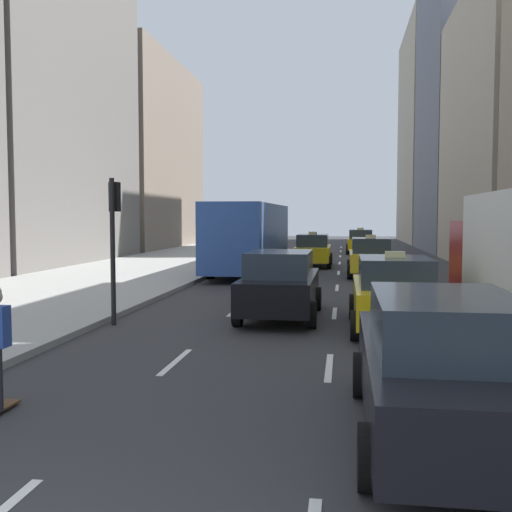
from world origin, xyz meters
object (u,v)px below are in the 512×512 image
Objects in this scene: taxi_third at (360,241)px; sedan_black_near at (280,284)px; taxi_fourth at (394,293)px; sedan_silver_behind at (442,366)px; taxi_lead at (370,257)px; taxi_second at (313,250)px; city_bus at (250,235)px; traffic_light_pole at (114,227)px.

taxi_third is 0.96× the size of sedan_black_near.
taxi_fourth is 0.89× the size of sedan_silver_behind.
taxi_lead is 1.00× the size of taxi_third.
taxi_second is at bearing 119.23° from taxi_lead.
taxi_second is at bearing 98.96° from taxi_fourth.
taxi_third is 0.38× the size of city_bus.
sedan_silver_behind is at bearing -90.00° from taxi_third.
taxi_lead is 5.73m from taxi_second.
taxi_third is 1.22× the size of traffic_light_pole.
sedan_silver_behind is (0.00, -6.96, 0.02)m from taxi_fourth.
taxi_lead is 0.96× the size of sedan_black_near.
city_bus is (-2.81, -3.55, 0.91)m from taxi_second.
sedan_silver_behind is at bearing -90.00° from taxi_fourth.
city_bus reaches higher than taxi_third.
traffic_light_pole is at bearing -94.52° from city_bus.
sedan_silver_behind is at bearing -83.54° from taxi_second.
taxi_second and taxi_fourth have the same top height.
taxi_lead and taxi_fourth have the same top height.
sedan_silver_behind is 21.91m from city_bus.
taxi_third is 28.50m from sedan_black_near.
traffic_light_pole reaches higher than taxi_fourth.
taxi_third is 0.89× the size of sedan_silver_behind.
sedan_silver_behind is at bearing -71.36° from sedan_black_near.
city_bus is 3.22× the size of traffic_light_pole.
taxi_second reaches higher than sedan_silver_behind.
city_bus is (-5.61, 14.20, 0.91)m from taxi_fourth.
taxi_lead is 0.89× the size of sedan_silver_behind.
sedan_black_near is at bearing -90.00° from taxi_second.
taxi_fourth is at bearing -68.44° from city_bus.
taxi_fourth is (0.00, -29.70, 0.00)m from taxi_third.
traffic_light_pole is (-1.14, -14.39, 0.62)m from city_bus.
city_bus is (-5.61, -15.50, 0.91)m from taxi_third.
taxi_lead is at bearing 90.00° from sedan_silver_behind.
traffic_light_pole reaches higher than sedan_silver_behind.
taxi_third is at bearing 70.10° from city_bus.
sedan_black_near is 0.93× the size of sedan_silver_behind.
taxi_second is 16.42m from sedan_black_near.
taxi_lead reaches higher than sedan_black_near.
city_bus is at bearing 104.85° from sedan_silver_behind.
city_bus is at bearing 111.56° from taxi_fourth.
taxi_fourth is at bearing 1.56° from traffic_light_pole.
traffic_light_pole reaches higher than taxi_third.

